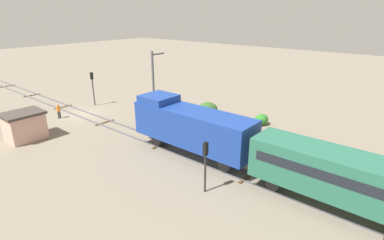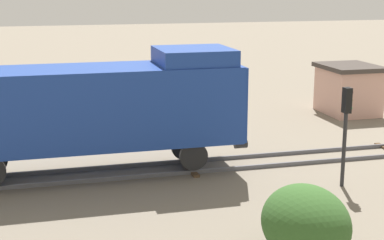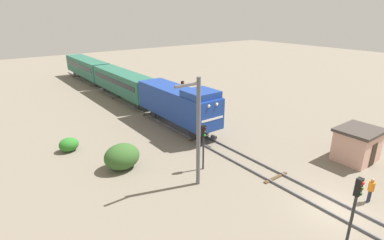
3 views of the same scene
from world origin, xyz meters
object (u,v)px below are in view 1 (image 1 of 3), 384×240
Objects in this scene: passenger_car_leading at (369,183)px; traffic_signal_far at (205,158)px; locomotive at (190,125)px; relay_hut at (25,126)px; worker_near_track at (58,110)px; catenary_mast at (154,83)px; traffic_signal_near at (92,83)px; traffic_signal_mid at (152,101)px.

passenger_car_leading is 3.78× the size of traffic_signal_far.
relay_hut is at bearing -62.80° from locomotive.
catenary_mast is (-7.46, 8.26, 3.08)m from worker_near_track.
traffic_signal_near is (-3.20, -32.68, 0.52)m from passenger_car_leading.
traffic_signal_near is at bearing -99.39° from locomotive.
locomotive is 18.24m from worker_near_track.
traffic_signal_mid reaches higher than worker_near_track.
catenary_mast reaches higher than worker_near_track.
worker_near_track is at bearing 13.61° from traffic_signal_near.
catenary_mast is (-5.06, -23.06, 1.55)m from passenger_car_leading.
traffic_signal_mid is 12.63m from relay_hut.
traffic_signal_far is at bearing 50.24° from locomotive.
locomotive is 0.83× the size of passenger_car_leading.
traffic_signal_mid is 0.98× the size of traffic_signal_far.
worker_near_track is 0.49× the size of relay_hut.
traffic_signal_near is 6.12m from worker_near_track.
locomotive is 3.13× the size of traffic_signal_far.
traffic_signal_far is at bearing 61.04° from traffic_signal_mid.
relay_hut is at bearing -46.53° from worker_near_track.
catenary_mast reaches higher than relay_hut.
locomotive is at bearing 17.39° from worker_near_track.
catenary_mast is 13.74m from relay_hut.
worker_near_track is at bearing -93.08° from traffic_signal_far.
traffic_signal_mid is 11.38m from worker_near_track.
catenary_mast is at bearing 51.88° from worker_near_track.
traffic_signal_mid is at bearing 150.09° from relay_hut.
passenger_car_leading is at bearing 105.03° from relay_hut.
worker_near_track is 0.22× the size of catenary_mast.
traffic_signal_near is (-3.20, -19.35, 0.27)m from locomotive.
traffic_signal_near is 1.26× the size of relay_hut.
traffic_signal_near is at bearing -95.59° from passenger_car_leading.
traffic_signal_near is 9.85m from catenary_mast.
passenger_car_leading is 28.94m from relay_hut.
traffic_signal_near is 11.04m from traffic_signal_mid.
locomotive is at bearing 67.78° from traffic_signal_mid.
traffic_signal_near is 2.59× the size of worker_near_track.
locomotive is 6.82× the size of worker_near_track.
passenger_car_leading is at bearing 84.41° from traffic_signal_near.
passenger_car_leading is 3.18× the size of traffic_signal_near.
locomotive reaches higher than traffic_signal_near.
traffic_signal_far is (7.00, 12.65, 0.06)m from traffic_signal_mid.
worker_near_track is at bearing -85.62° from passenger_car_leading.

